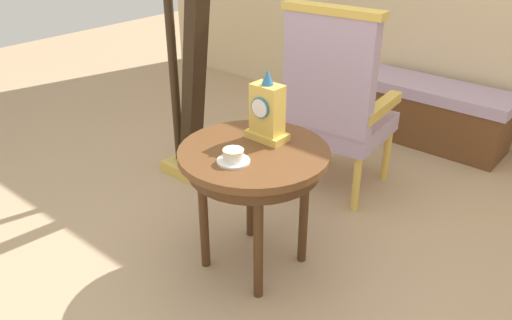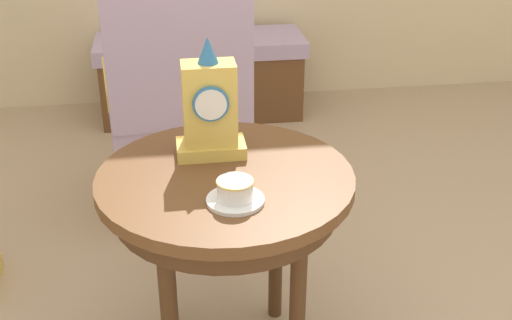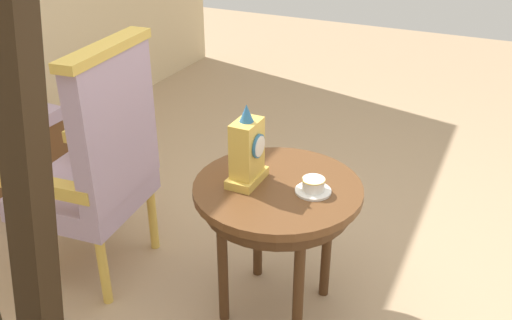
{
  "view_description": "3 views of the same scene",
  "coord_description": "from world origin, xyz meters",
  "px_view_note": "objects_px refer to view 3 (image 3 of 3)",
  "views": [
    {
      "loc": [
        1.25,
        -1.53,
        1.65
      ],
      "look_at": [
        -0.06,
        0.01,
        0.6
      ],
      "focal_mm": 36.24,
      "sensor_mm": 36.0,
      "label": 1
    },
    {
      "loc": [
        -0.23,
        -1.48,
        1.45
      ],
      "look_at": [
        -0.01,
        0.03,
        0.67
      ],
      "focal_mm": 46.15,
      "sensor_mm": 36.0,
      "label": 2
    },
    {
      "loc": [
        -1.88,
        -0.72,
        1.76
      ],
      "look_at": [
        -0.05,
        0.16,
        0.69
      ],
      "focal_mm": 39.36,
      "sensor_mm": 36.0,
      "label": 3
    }
  ],
  "objects_px": {
    "armchair": "(97,161)",
    "teacup_left": "(313,186)",
    "mantel_clock": "(247,152)",
    "side_table": "(277,202)",
    "harp": "(22,272)"
  },
  "relations": [
    {
      "from": "armchair",
      "to": "teacup_left",
      "type": "bearing_deg",
      "value": -83.67
    },
    {
      "from": "teacup_left",
      "to": "mantel_clock",
      "type": "xyz_separation_m",
      "value": [
        -0.04,
        0.27,
        0.11
      ]
    },
    {
      "from": "side_table",
      "to": "teacup_left",
      "type": "distance_m",
      "value": 0.18
    },
    {
      "from": "armchair",
      "to": "harp",
      "type": "xyz_separation_m",
      "value": [
        -0.8,
        -0.39,
        0.1
      ]
    },
    {
      "from": "armchair",
      "to": "harp",
      "type": "relative_size",
      "value": 0.66
    },
    {
      "from": "side_table",
      "to": "teacup_left",
      "type": "bearing_deg",
      "value": -85.97
    },
    {
      "from": "side_table",
      "to": "mantel_clock",
      "type": "relative_size",
      "value": 2.04
    },
    {
      "from": "side_table",
      "to": "teacup_left",
      "type": "relative_size",
      "value": 4.79
    },
    {
      "from": "teacup_left",
      "to": "armchair",
      "type": "height_order",
      "value": "armchair"
    },
    {
      "from": "teacup_left",
      "to": "mantel_clock",
      "type": "relative_size",
      "value": 0.43
    },
    {
      "from": "side_table",
      "to": "harp",
      "type": "relative_size",
      "value": 0.4
    },
    {
      "from": "mantel_clock",
      "to": "harp",
      "type": "xyz_separation_m",
      "value": [
        -0.87,
        0.32,
        -0.07
      ]
    },
    {
      "from": "side_table",
      "to": "harp",
      "type": "xyz_separation_m",
      "value": [
        -0.9,
        0.44,
        0.14
      ]
    },
    {
      "from": "teacup_left",
      "to": "mantel_clock",
      "type": "height_order",
      "value": "mantel_clock"
    },
    {
      "from": "mantel_clock",
      "to": "harp",
      "type": "distance_m",
      "value": 0.93
    }
  ]
}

